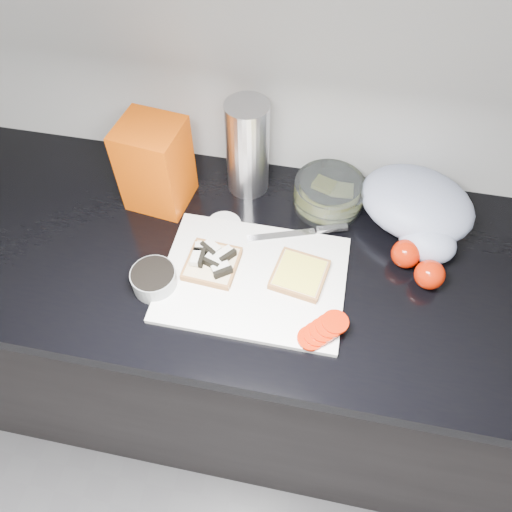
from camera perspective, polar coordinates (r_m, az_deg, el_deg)
The scene contains 14 objects.
base_cabinet at distance 1.54m, azimuth 2.98°, elevation -10.77°, with size 3.50×0.60×0.86m, color black.
countertop at distance 1.15m, azimuth 3.91°, elevation -1.01°, with size 3.50×0.64×0.04m, color black.
cutting_board at distance 1.10m, azimuth -0.31°, elevation -2.60°, with size 0.40×0.30×0.01m, color white.
bread_left at distance 1.11m, azimuth -5.04°, elevation -0.68°, with size 0.12×0.12×0.04m.
bread_right at distance 1.09m, azimuth 5.00°, elevation -2.13°, with size 0.13×0.13×0.02m.
tomato_slices at distance 1.02m, azimuth 7.66°, elevation -8.39°, with size 0.11×0.11×0.02m.
knife at distance 1.17m, azimuth 6.24°, elevation 2.83°, with size 0.23×0.09×0.01m.
seed_tub at distance 1.09m, azimuth -11.58°, elevation -2.56°, with size 0.10×0.10×0.05m.
tub_lid at distance 1.20m, azimuth -3.69°, elevation 3.59°, with size 0.08×0.08×0.01m, color silver.
glass_bowl at distance 1.23m, azimuth 8.32°, elevation 7.05°, with size 0.17×0.17×0.07m.
bread_bag at distance 1.20m, azimuth -11.41°, elevation 10.16°, with size 0.14×0.13×0.22m, color #D84903.
steel_canister at distance 1.21m, azimuth -0.97°, elevation 12.21°, with size 0.10×0.10×0.24m, color silver.
grocery_bag at distance 1.22m, azimuth 18.02°, elevation 5.19°, with size 0.33×0.32×0.12m.
whole_tomatoes at distance 1.14m, azimuth 17.99°, elevation -0.87°, with size 0.12×0.11×0.07m.
Camera 1 is at (0.05, 0.53, 1.82)m, focal length 35.00 mm.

